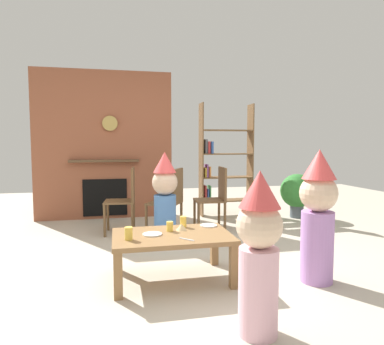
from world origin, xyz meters
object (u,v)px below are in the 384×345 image
Objects in this scene: paper_plate_front at (152,234)px; potted_plant_tall at (297,192)px; paper_cup_center at (183,222)px; dining_chair_left at (126,196)px; coffee_table at (172,241)px; paper_plate_rear at (209,225)px; paper_cup_near_right at (129,233)px; birthday_cake_slice at (181,227)px; child_with_cone_hat at (259,249)px; dining_chair_middle at (171,198)px; paper_cup_near_left at (170,226)px; bookshelf at (222,164)px; child_by_the_chairs at (165,196)px; child_in_pink at (318,212)px; dining_chair_right at (216,195)px.

paper_plate_front is 3.42m from potted_plant_tall.
dining_chair_left is (-0.50, 1.52, 0.04)m from paper_cup_center.
paper_plate_rear is (0.40, 0.23, 0.07)m from coffee_table.
paper_cup_near_right is at bearing 94.36° from dining_chair_left.
birthday_cake_slice reaches higher than paper_plate_front.
child_with_cone_hat is at bearing -61.01° from paper_plate_front.
child_with_cone_hat is at bearing 123.08° from dining_chair_middle.
paper_cup_near_right is at bearing -147.17° from paper_cup_center.
paper_plate_front is at bearing 7.86° from child_with_cone_hat.
paper_cup_near_left reaches higher than birthday_cake_slice.
bookshelf reaches higher than coffee_table.
paper_plate_rear is 0.98m from child_by_the_chairs.
child_in_pink reaches higher than paper_plate_rear.
paper_plate_front is (-0.17, -0.10, -0.04)m from paper_cup_near_left.
paper_plate_front is 0.19× the size of dining_chair_left.
paper_cup_center is at bearing 115.79° from dining_chair_middle.
paper_plate_rear is 0.15× the size of child_with_cone_hat.
child_by_the_chairs is (0.27, 1.13, 0.17)m from paper_plate_front.
paper_cup_near_left is 0.09× the size of child_with_cone_hat.
paper_cup_center is 1.53m from dining_chair_right.
dining_chair_left is 1.00× the size of dining_chair_middle.
child_by_the_chairs is (-1.15, 1.46, -0.03)m from child_in_pink.
paper_cup_near_left is at bearing -139.44° from paper_cup_center.
birthday_cake_slice is at bearing 25.14° from paper_cup_near_right.
dining_chair_left is at bearing -38.20° from child_in_pink.
child_in_pink is (1.42, -0.33, 0.20)m from paper_plate_front.
dining_chair_left is at bearing 88.91° from paper_cup_near_right.
potted_plant_tall is at bearing 41.88° from coffee_table.
child_by_the_chairs reaches higher than dining_chair_left.
potted_plant_tall is at bearing -165.71° from dining_chair_left.
child_with_cone_hat reaches higher than potted_plant_tall.
paper_cup_center reaches higher than birthday_cake_slice.
coffee_table is at bearing -87.62° from paper_cup_near_left.
birthday_cake_slice is 0.11× the size of dining_chair_middle.
coffee_table is at bearing -115.84° from bookshelf.
paper_cup_center is at bearing 32.83° from paper_cup_near_right.
paper_plate_front is 0.15× the size of child_in_pink.
child_with_cone_hat is (0.78, -0.91, 0.09)m from paper_cup_near_right.
paper_cup_center is at bearing 71.00° from birthday_cake_slice.
potted_plant_tall is (2.80, 0.44, -0.08)m from dining_chair_left.
child_by_the_chairs is 0.36m from dining_chair_middle.
dining_chair_right is (1.26, 1.70, 0.04)m from paper_cup_near_right.
paper_plate_rear is (0.25, -0.01, -0.05)m from paper_cup_center.
paper_cup_near_right is at bearing -157.02° from paper_plate_rear.
dining_chair_right is (1.22, -0.17, 0.00)m from dining_chair_left.
bookshelf is at bearing 64.77° from paper_cup_center.
child_with_cone_hat is 2.65m from dining_chair_right.
potted_plant_tall is at bearing 39.08° from paper_cup_near_right.
child_by_the_chairs reaches higher than paper_cup_near_right.
dining_chair_middle is (0.39, 1.47, 0.09)m from paper_plate_front.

